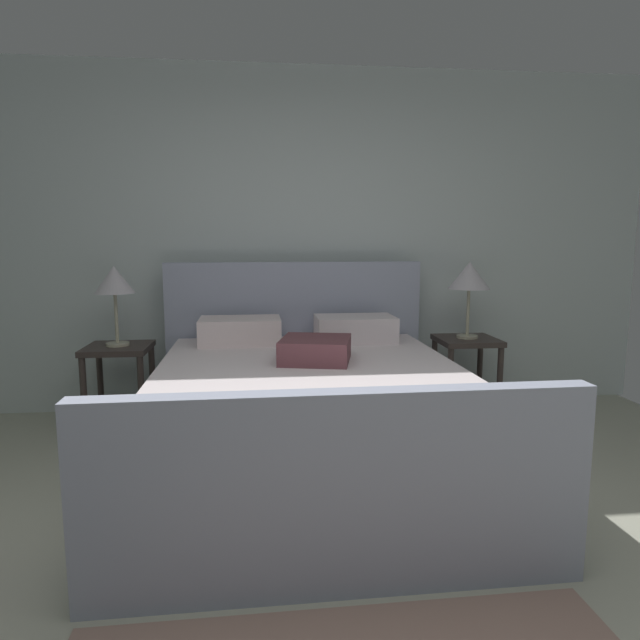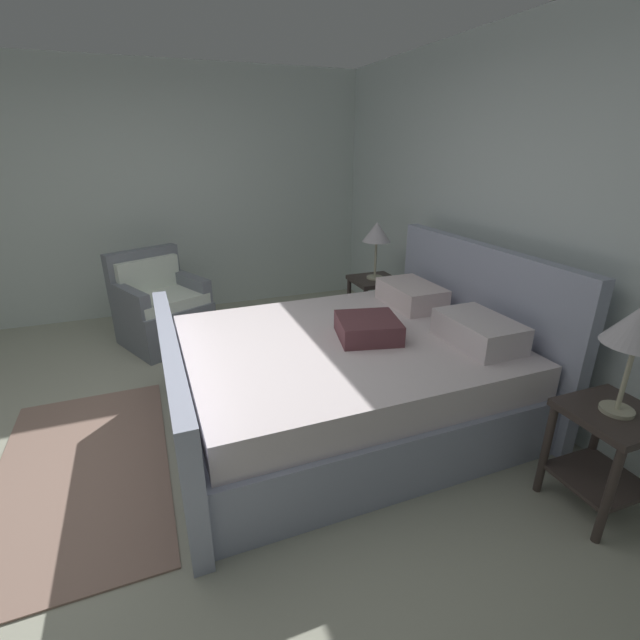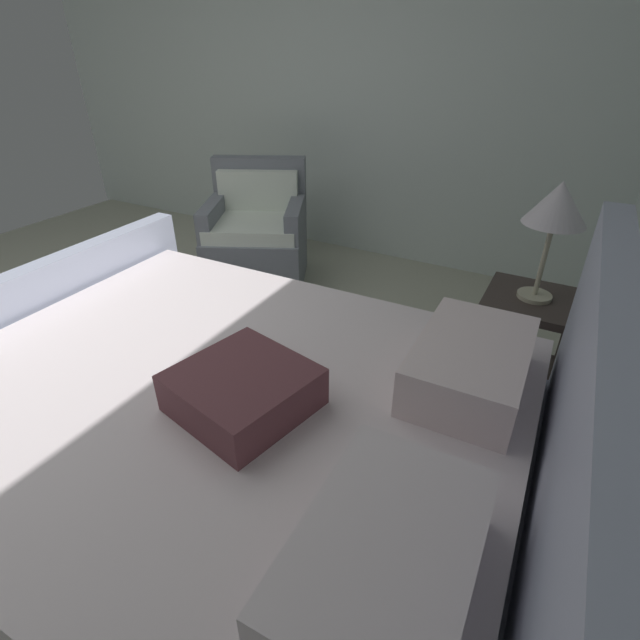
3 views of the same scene
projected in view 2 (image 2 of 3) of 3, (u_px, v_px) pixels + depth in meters
The scene contains 10 objects.
ground_plane at pixel (149, 460), 2.84m from camera, with size 5.60×5.32×0.02m, color #A9AA94.
wall_back at pixel (521, 222), 3.24m from camera, with size 5.72×0.12×2.66m, color silver.
wall_side_left at pixel (126, 196), 4.83m from camera, with size 0.12×5.44×2.66m, color silver.
bed at pixel (349, 372), 3.18m from camera, with size 1.97×2.38×1.18m.
nightstand_right at pixel (607, 444), 2.33m from camera, with size 0.44×0.44×0.60m.
table_lamp_right at pixel (640, 327), 2.09m from camera, with size 0.31×0.31×0.58m.
nightstand_left at pixel (374, 297), 4.55m from camera, with size 0.44×0.44×0.60m.
table_lamp_left at pixel (377, 234), 4.32m from camera, with size 0.27×0.27×0.56m.
armchair at pixel (161, 309), 4.39m from camera, with size 0.97×0.96×0.90m.
area_rug at pixel (83, 470), 2.72m from camera, with size 1.83×0.98×0.01m, color gray.
Camera 2 is at (2.55, 0.20, 1.86)m, focal length 25.11 mm.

